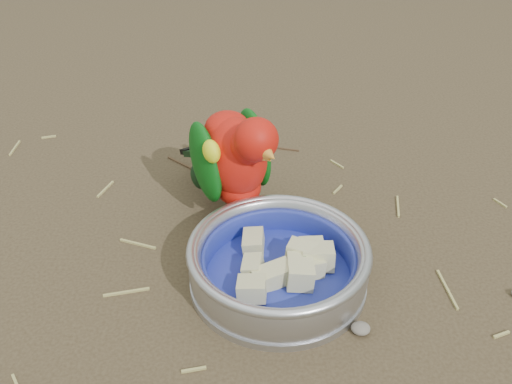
# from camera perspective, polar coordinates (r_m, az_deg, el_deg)

# --- Properties ---
(ground) EXTENTS (60.00, 60.00, 0.00)m
(ground) POSITION_cam_1_polar(r_m,az_deg,el_deg) (0.70, -0.84, -11.39)
(ground) COLOR #443724
(food_bowl) EXTENTS (0.22, 0.22, 0.02)m
(food_bowl) POSITION_cam_1_polar(r_m,az_deg,el_deg) (0.73, 2.22, -8.64)
(food_bowl) COLOR #B2B2BA
(food_bowl) RESTS_ON ground
(bowl_wall) EXTENTS (0.22, 0.22, 0.04)m
(bowl_wall) POSITION_cam_1_polar(r_m,az_deg,el_deg) (0.71, 2.27, -6.86)
(bowl_wall) COLOR #B2B2BA
(bowl_wall) RESTS_ON food_bowl
(fruit_wedges) EXTENTS (0.13, 0.13, 0.03)m
(fruit_wedges) POSITION_cam_1_polar(r_m,az_deg,el_deg) (0.71, 2.26, -7.28)
(fruit_wedges) COLOR beige
(fruit_wedges) RESTS_ON food_bowl
(lory_parrot) EXTENTS (0.21, 0.24, 0.18)m
(lory_parrot) POSITION_cam_1_polar(r_m,az_deg,el_deg) (0.79, -2.05, 2.56)
(lory_parrot) COLOR #BA140B
(lory_parrot) RESTS_ON ground
(ground_debris) EXTENTS (0.90, 0.80, 0.01)m
(ground_debris) POSITION_cam_1_polar(r_m,az_deg,el_deg) (0.74, 1.88, -8.00)
(ground_debris) COLOR tan
(ground_debris) RESTS_ON ground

